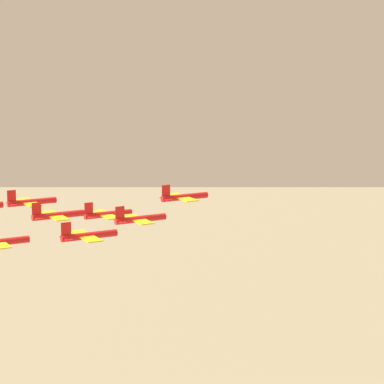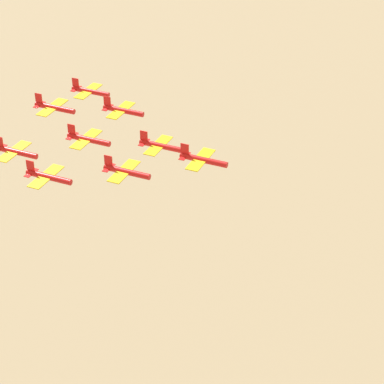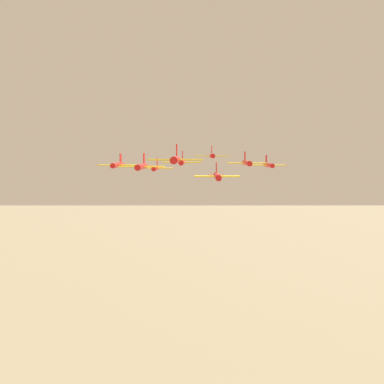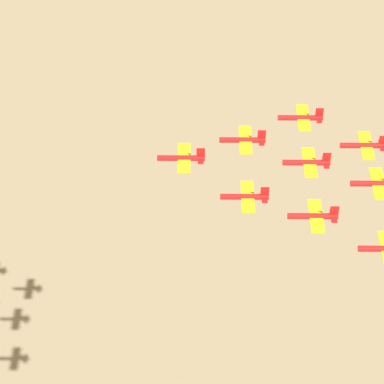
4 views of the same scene
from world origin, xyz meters
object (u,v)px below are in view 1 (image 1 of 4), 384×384
Objects in this scene: jet_0 at (183,197)px; jet_2 at (139,219)px; jet_4 at (56,215)px; jet_1 at (106,214)px; jet_5 at (87,236)px; jet_3 at (30,202)px.

jet_0 reaches higher than jet_2.
jet_4 is (9.18, -27.19, -1.20)m from jet_0.
jet_1 is at bearing -120.47° from jet_0.
jet_1 is 1.00× the size of jet_2.
jet_3 is at bearing -180.00° from jet_5.
jet_0 is 16.75m from jet_2.
jet_0 reaches higher than jet_1.
jet_4 is 16.90m from jet_5.
jet_0 is at bearing 120.47° from jet_5.
jet_5 reaches higher than jet_1.
jet_4 is at bearing -120.47° from jet_2.
jet_4 is at bearing -90.00° from jet_0.
jet_5 is at bearing 0.00° from jet_4.
jet_3 is 33.77m from jet_5.
jet_2 is 1.00× the size of jet_5.
jet_5 is (12.59, -10.89, -0.11)m from jet_2.
jet_2 is at bearing 59.53° from jet_4.
jet_1 is (-3.40, -16.30, -3.96)m from jet_0.
jet_0 is at bearing 120.47° from jet_2.
jet_4 is at bearing 0.00° from jet_3.
jet_4 reaches higher than jet_1.
jet_5 is (28.58, -5.49, 2.04)m from jet_1.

